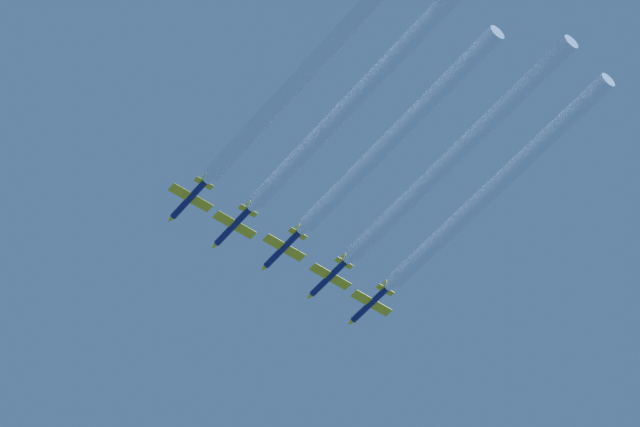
{
  "coord_description": "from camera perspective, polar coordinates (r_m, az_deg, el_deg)",
  "views": [
    {
      "loc": [
        -125.49,
        -176.0,
        1.53
      ],
      "look_at": [
        -0.26,
        -12.02,
        251.07
      ],
      "focal_mm": 96.92,
      "sensor_mm": 36.0,
      "label": 1
    }
  ],
  "objects": [
    {
      "name": "jet_far_left",
      "position": [
        322.81,
        -4.38,
        0.44
      ],
      "size": [
        8.9,
        12.96,
        3.12
      ],
      "color": "navy"
    },
    {
      "name": "jet_inner_left",
      "position": [
        326.36,
        -2.92,
        -0.46
      ],
      "size": [
        8.9,
        12.96,
        3.12
      ],
      "color": "navy"
    },
    {
      "name": "jet_center",
      "position": [
        329.91,
        -1.28,
        -1.21
      ],
      "size": [
        8.9,
        12.96,
        3.12
      ],
      "color": "navy"
    },
    {
      "name": "jet_inner_right",
      "position": [
        334.78,
        0.25,
        -2.17
      ],
      "size": [
        8.9,
        12.96,
        3.12
      ],
      "color": "navy"
    },
    {
      "name": "jet_far_right",
      "position": [
        339.01,
        1.62,
        -3.05
      ],
      "size": [
        8.9,
        12.96,
        3.12
      ],
      "color": "navy"
    },
    {
      "name": "smoke_trail_far_left",
      "position": [
        305.48,
        -0.74,
        4.38
      ],
      "size": [
        3.22,
        56.41,
        3.22
      ],
      "color": "white"
    },
    {
      "name": "smoke_trail_inner_left",
      "position": [
        308.12,
        1.02,
        3.66
      ],
      "size": [
        3.22,
        61.09,
        3.22
      ],
      "color": "white"
    },
    {
      "name": "smoke_trail_center",
      "position": [
        312.97,
        2.46,
        2.56
      ],
      "size": [
        3.22,
        56.77,
        3.22
      ],
      "color": "white"
    },
    {
      "name": "smoke_trail_inner_right",
      "position": [
        316.53,
        4.42,
        1.88
      ],
      "size": [
        3.22,
        63.62,
        3.22
      ],
      "color": "white"
    },
    {
      "name": "smoke_trail_far_right",
      "position": [
        321.29,
        5.72,
        0.82
      ],
      "size": [
        3.22,
        62.11,
        3.22
      ],
      "color": "white"
    }
  ]
}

